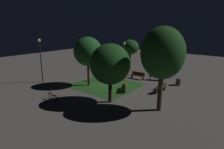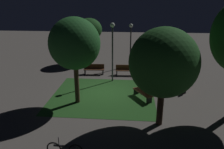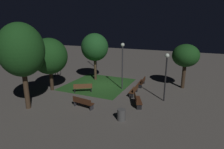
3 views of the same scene
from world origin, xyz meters
name	(u,v)px [view 1 (image 1 of 3)]	position (x,y,z in m)	size (l,w,h in m)	color
ground_plane	(110,84)	(0.00, 0.00, 0.00)	(60.00, 60.00, 0.00)	#56514C
grass_lawn	(106,85)	(0.05, 0.61, 0.01)	(7.01, 6.49, 0.01)	#23511E
bench_corner	(138,75)	(-1.41, -3.96, 0.48)	(1.82, 0.56, 0.88)	#512D19
bench_front_left	(120,72)	(1.42, -3.96, 0.48)	(1.83, 0.58, 0.88)	#422314
bench_back_row	(125,86)	(-2.73, 0.85, 0.48)	(1.33, 1.80, 0.88)	brown
bench_lawn_edge	(160,88)	(-5.80, -1.08, 0.48)	(0.71, 1.85, 0.88)	#422314
bench_near_trees	(157,76)	(-3.59, -4.87, 0.48)	(1.84, 1.16, 0.88)	#422314
tree_right_canopy	(110,64)	(-3.43, 4.06, 3.43)	(3.46, 3.46, 5.20)	#38281C
tree_lawn_side	(88,52)	(1.57, 1.81, 3.85)	(3.11, 3.11, 5.45)	#423021
tree_near_wall	(130,47)	(2.53, -7.98, 3.36)	(2.65, 2.65, 4.55)	#38281C
tree_back_left	(163,54)	(-7.56, 2.89, 4.60)	(3.32, 3.32, 6.62)	#423021
lamp_post_plaza_west	(151,54)	(-1.75, -6.74, 2.86)	(0.36, 0.36, 4.15)	black
lamp_post_path_center	(124,55)	(-0.36, -2.33, 3.17)	(0.36, 0.36, 4.69)	#333338
lamp_post_plaza_east	(40,54)	(6.76, 4.43, 3.43)	(0.36, 0.36, 5.13)	black
trash_bin	(178,82)	(-6.40, -4.57, 0.40)	(0.59, 0.59, 0.80)	#4C4C4C
bicycle	(53,97)	(0.88, 7.07, 0.34)	(1.64, 0.18, 0.93)	black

